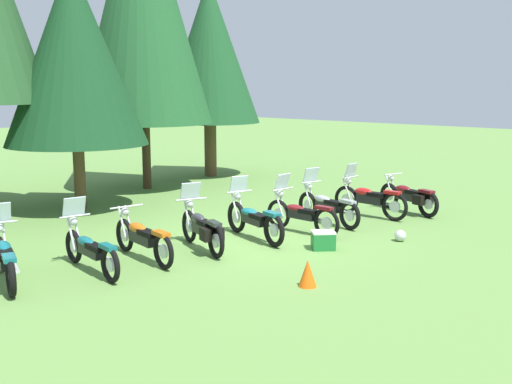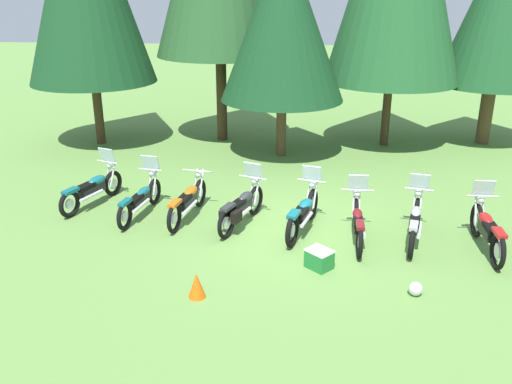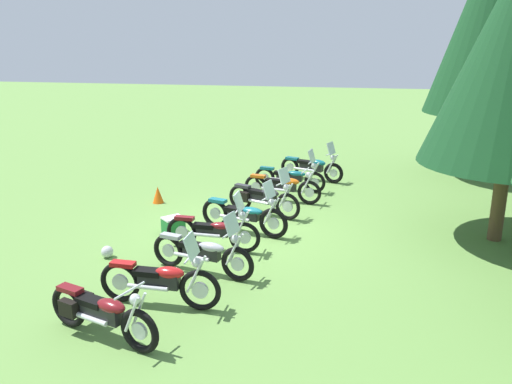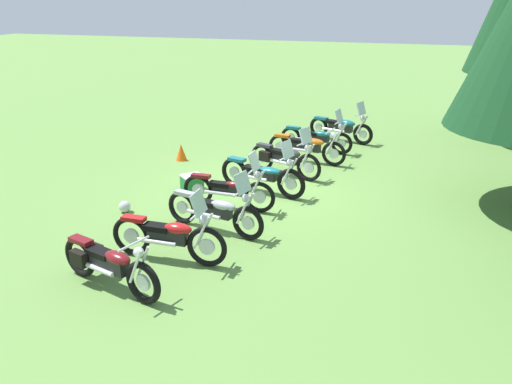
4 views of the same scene
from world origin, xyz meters
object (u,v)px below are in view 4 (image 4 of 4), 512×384
(motorcycle_5, at_px, (230,189))
(dropped_helmet, at_px, (125,207))
(motorcycle_0, at_px, (341,127))
(motorcycle_2, at_px, (307,147))
(picnic_cooler, at_px, (192,183))
(motorcycle_1, at_px, (317,137))
(traffic_cone, at_px, (181,152))
(motorcycle_6, at_px, (215,210))
(motorcycle_8, at_px, (108,264))
(motorcycle_4, at_px, (263,174))
(motorcycle_7, at_px, (169,236))
(motorcycle_3, at_px, (284,158))

(motorcycle_5, xyz_separation_m, dropped_helmet, (0.87, -2.16, -0.33))
(motorcycle_0, distance_m, motorcycle_5, 6.69)
(motorcycle_2, distance_m, picnic_cooler, 3.81)
(motorcycle_0, xyz_separation_m, motorcycle_1, (1.39, -0.54, -0.02))
(motorcycle_2, height_order, traffic_cone, motorcycle_2)
(motorcycle_6, distance_m, motorcycle_8, 2.75)
(motorcycle_1, distance_m, motorcycle_5, 5.21)
(motorcycle_4, relative_size, dropped_helmet, 8.77)
(motorcycle_2, height_order, picnic_cooler, motorcycle_2)
(motorcycle_7, relative_size, picnic_cooler, 3.63)
(motorcycle_0, relative_size, motorcycle_7, 0.97)
(motorcycle_3, xyz_separation_m, picnic_cooler, (1.77, -1.88, -0.28))
(motorcycle_0, height_order, motorcycle_4, motorcycle_4)
(motorcycle_6, bearing_deg, motorcycle_8, -95.18)
(motorcycle_8, bearing_deg, motorcycle_7, 83.35)
(motorcycle_3, height_order, picnic_cooler, motorcycle_3)
(motorcycle_0, relative_size, dropped_helmet, 8.35)
(motorcycle_0, distance_m, motorcycle_1, 1.49)
(traffic_cone, bearing_deg, motorcycle_2, 103.75)
(motorcycle_0, distance_m, traffic_cone, 5.35)
(motorcycle_2, xyz_separation_m, picnic_cooler, (3.08, -2.23, -0.26))
(motorcycle_1, height_order, motorcycle_7, motorcycle_7)
(motorcycle_7, xyz_separation_m, motorcycle_8, (1.18, -0.54, -0.04))
(motorcycle_6, height_order, traffic_cone, motorcycle_6)
(motorcycle_3, distance_m, traffic_cone, 3.20)
(motorcycle_1, distance_m, motorcycle_3, 2.53)
(motorcycle_0, xyz_separation_m, motorcycle_7, (9.17, -1.76, 0.03))
(motorcycle_2, distance_m, traffic_cone, 3.61)
(picnic_cooler, height_order, traffic_cone, traffic_cone)
(motorcycle_0, distance_m, motorcycle_4, 5.44)
(motorcycle_0, xyz_separation_m, motorcycle_8, (10.35, -2.31, -0.01))
(motorcycle_7, distance_m, traffic_cone, 6.21)
(motorcycle_1, distance_m, motorcycle_4, 3.97)
(motorcycle_3, bearing_deg, picnic_cooler, -116.11)
(motorcycle_4, bearing_deg, picnic_cooler, -153.13)
(motorcycle_2, bearing_deg, motorcycle_1, 97.01)
(motorcycle_7, bearing_deg, motorcycle_8, -113.96)
(motorcycle_0, distance_m, motorcycle_3, 4.00)
(motorcycle_1, height_order, motorcycle_3, motorcycle_3)
(motorcycle_6, relative_size, dropped_helmet, 8.69)
(motorcycle_4, height_order, traffic_cone, motorcycle_4)
(motorcycle_2, bearing_deg, motorcycle_8, -92.03)
(motorcycle_0, height_order, motorcycle_1, motorcycle_0)
(motorcycle_0, xyz_separation_m, traffic_cone, (3.43, -4.11, -0.22))
(motorcycle_5, height_order, motorcycle_8, motorcycle_5)
(motorcycle_7, bearing_deg, motorcycle_5, 86.22)
(motorcycle_1, bearing_deg, motorcycle_0, 78.51)
(motorcycle_2, relative_size, traffic_cone, 4.85)
(motorcycle_6, bearing_deg, motorcycle_5, 109.55)
(motorcycle_4, bearing_deg, motorcycle_1, 97.47)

